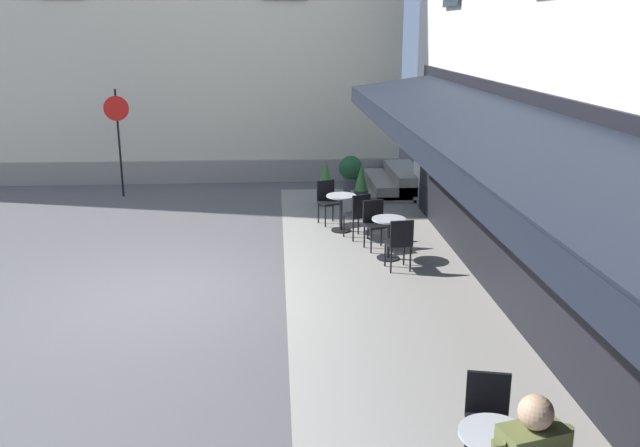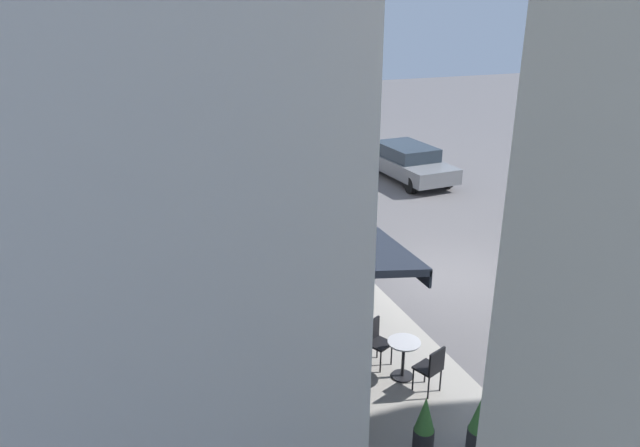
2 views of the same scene
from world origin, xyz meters
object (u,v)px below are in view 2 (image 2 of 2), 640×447
at_px(cafe_chair_black_corner_left, 432,366).
at_px(cafe_chair_black_kerbside, 247,204).
at_px(cafe_chair_black_facing_street, 352,325).
at_px(cafe_table_mid_terrace, 332,314).
at_px(cafe_chair_black_by_window, 258,217).
at_px(cafe_chair_black_back_row, 247,161).
at_px(seated_patron_in_olive, 250,201).
at_px(potted_plant_mid_terrace, 424,426).
at_px(seated_companion_in_blue, 227,162).
at_px(cafe_table_streetside, 233,165).
at_px(cafe_chair_black_under_awning, 318,299).
at_px(potted_plant_entrance_right, 480,424).
at_px(cafe_table_far_end, 257,212).
at_px(cafe_chair_black_near_door, 376,338).
at_px(cafe_table_near_entrance, 403,354).
at_px(parked_car_grey, 408,162).
at_px(cafe_chair_black_corner_right, 224,167).

xyz_separation_m(cafe_chair_black_corner_left, cafe_chair_black_kerbside, (-9.55, -0.87, 0.00)).
bearing_deg(cafe_chair_black_corner_left, cafe_chair_black_facing_street, -156.94).
xyz_separation_m(cafe_table_mid_terrace, cafe_chair_black_by_window, (-5.96, 0.06, 0.06)).
distance_m(cafe_table_mid_terrace, cafe_chair_black_facing_street, 0.63).
bearing_deg(cafe_chair_black_back_row, seated_patron_in_olive, -12.95).
bearing_deg(potted_plant_mid_terrace, seated_companion_in_blue, 178.58).
relative_size(cafe_table_streetside, cafe_chair_black_back_row, 0.82).
height_order(cafe_chair_black_corner_left, cafe_chair_black_kerbside, same).
relative_size(cafe_chair_black_under_awning, seated_companion_in_blue, 0.68).
bearing_deg(potted_plant_mid_terrace, cafe_chair_black_under_awning, -178.25).
relative_size(potted_plant_entrance_right, potted_plant_mid_terrace, 1.07).
relative_size(cafe_chair_black_facing_street, cafe_chair_black_kerbside, 1.00).
distance_m(cafe_chair_black_corner_left, cafe_chair_black_under_awning, 3.15).
height_order(seated_companion_in_blue, potted_plant_mid_terrace, seated_companion_in_blue).
xyz_separation_m(cafe_table_far_end, seated_companion_in_blue, (-5.26, 0.23, 0.22)).
bearing_deg(seated_companion_in_blue, cafe_chair_black_near_door, -0.14).
height_order(cafe_table_near_entrance, cafe_table_mid_terrace, same).
distance_m(cafe_table_mid_terrace, cafe_chair_black_under_awning, 0.63).
height_order(cafe_chair_black_under_awning, seated_companion_in_blue, seated_companion_in_blue).
bearing_deg(cafe_table_streetside, cafe_chair_black_by_window, -6.10).
relative_size(cafe_chair_black_corner_left, cafe_table_far_end, 1.21).
bearing_deg(cafe_chair_black_near_door, cafe_table_near_entrance, 26.28).
bearing_deg(parked_car_grey, potted_plant_entrance_right, -24.45).
bearing_deg(cafe_chair_black_under_awning, cafe_chair_black_corner_right, 178.13).
xyz_separation_m(cafe_table_mid_terrace, potted_plant_entrance_right, (3.90, 0.83, 0.03)).
height_order(cafe_table_mid_terrace, cafe_chair_black_facing_street, cafe_chair_black_facing_street).
relative_size(cafe_chair_black_corner_left, cafe_chair_black_near_door, 1.00).
height_order(cafe_chair_black_near_door, potted_plant_entrance_right, potted_plant_entrance_right).
height_order(cafe_table_mid_terrace, cafe_chair_black_back_row, cafe_chair_black_back_row).
height_order(cafe_chair_black_under_awning, cafe_table_far_end, cafe_chair_black_under_awning).
relative_size(cafe_chair_black_under_awning, potted_plant_entrance_right, 0.84).
xyz_separation_m(cafe_chair_black_back_row, seated_patron_in_olive, (5.34, -1.23, 0.17)).
relative_size(cafe_table_streetside, cafe_chair_black_by_window, 0.82).
bearing_deg(potted_plant_entrance_right, cafe_chair_black_kerbside, -175.92).
distance_m(cafe_table_mid_terrace, cafe_chair_black_kerbside, 7.18).
bearing_deg(cafe_table_near_entrance, seated_patron_in_olive, -176.21).
bearing_deg(seated_patron_in_olive, cafe_chair_black_by_window, -2.15).
height_order(cafe_table_near_entrance, cafe_chair_black_near_door, cafe_chair_black_near_door).
distance_m(cafe_chair_black_kerbside, potted_plant_entrance_right, 11.12).
height_order(cafe_chair_black_facing_street, cafe_chair_black_corner_right, same).
distance_m(cafe_chair_black_corner_left, potted_plant_mid_terrace, 1.50).
bearing_deg(cafe_chair_black_near_door, cafe_chair_black_corner_right, -179.48).
height_order(cafe_chair_black_near_door, cafe_chair_black_kerbside, same).
bearing_deg(cafe_chair_black_facing_street, seated_companion_in_blue, 178.76).
height_order(cafe_chair_black_near_door, cafe_chair_black_facing_street, same).
bearing_deg(cafe_chair_black_corner_right, cafe_table_near_entrance, 1.69).
xyz_separation_m(cafe_chair_black_near_door, cafe_chair_black_by_window, (-7.17, -0.34, 0.00)).
xyz_separation_m(cafe_chair_black_corner_right, seated_patron_in_olive, (4.71, -0.18, 0.17)).
height_order(cafe_chair_black_corner_right, cafe_table_far_end, cafe_chair_black_corner_right).
height_order(cafe_chair_black_by_window, seated_patron_in_olive, seated_patron_in_olive).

